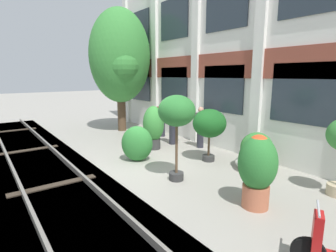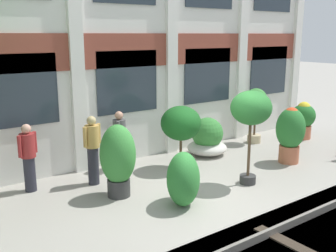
# 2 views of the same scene
# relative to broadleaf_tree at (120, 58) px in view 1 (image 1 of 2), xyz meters

# --- Properties ---
(ground_plane) EXTENTS (80.00, 80.00, 0.00)m
(ground_plane) POSITION_rel_broadleaf_tree_xyz_m (5.27, -1.67, -3.55)
(ground_plane) COLOR #9E998E
(apartment_facade) EXTENTS (15.04, 0.64, 8.87)m
(apartment_facade) POSITION_rel_broadleaf_tree_xyz_m (5.27, 1.74, 0.85)
(apartment_facade) COLOR silver
(apartment_facade) RESTS_ON ground
(rail_tracks) EXTENTS (22.68, 2.80, 0.43)m
(rail_tracks) POSITION_rel_broadleaf_tree_xyz_m (5.27, -4.49, -3.69)
(rail_tracks) COLOR #423F3A
(rail_tracks) RESTS_ON ground
(broadleaf_tree) EXTENTS (3.05, 2.91, 5.88)m
(broadleaf_tree) POSITION_rel_broadleaf_tree_xyz_m (0.00, 0.00, 0.00)
(broadleaf_tree) COLOR #4C3826
(broadleaf_tree) RESTS_ON ground
(potted_plant_low_pan) EXTENTS (0.96, 0.96, 2.27)m
(potted_plant_low_pan) POSITION_rel_broadleaf_tree_xyz_m (6.66, -1.76, -1.77)
(potted_plant_low_pan) COLOR #333333
(potted_plant_low_pan) RESTS_ON ground
(potted_plant_stone_basin) EXTENTS (0.80, 0.80, 1.57)m
(potted_plant_stone_basin) POSITION_rel_broadleaf_tree_xyz_m (8.80, -1.32, -2.66)
(potted_plant_stone_basin) COLOR #B76647
(potted_plant_stone_basin) RESTS_ON ground
(potted_plant_tall_urn) EXTENTS (1.07, 1.07, 1.70)m
(potted_plant_tall_urn) POSITION_rel_broadleaf_tree_xyz_m (6.03, 0.07, -2.34)
(potted_plant_tall_urn) COLOR #333333
(potted_plant_tall_urn) RESTS_ON ground
(potted_plant_wide_bowl) EXTENTS (1.19, 1.19, 1.12)m
(potted_plant_wide_bowl) POSITION_rel_broadleaf_tree_xyz_m (7.45, 0.60, -3.08)
(potted_plant_wide_bowl) COLOR beige
(potted_plant_wide_bowl) RESTS_ON ground
(potted_plant_fluted_column) EXTENTS (0.79, 0.79, 1.64)m
(potted_plant_fluted_column) POSITION_rel_broadleaf_tree_xyz_m (3.77, -0.58, -2.63)
(potted_plant_fluted_column) COLOR #333333
(potted_plant_fluted_column) RESTS_ON ground
(resident_by_doorway) EXTENTS (0.35, 0.45, 1.58)m
(resident_by_doorway) POSITION_rel_broadleaf_tree_xyz_m (4.68, 0.97, -2.71)
(resident_by_doorway) COLOR #282833
(resident_by_doorway) RESTS_ON ground
(resident_watching_tracks) EXTENTS (0.49, 0.34, 1.58)m
(resident_watching_tracks) POSITION_rel_broadleaf_tree_xyz_m (2.27, 0.88, -2.71)
(resident_watching_tracks) COLOR #282833
(resident_watching_tracks) RESTS_ON ground
(resident_near_plants) EXTENTS (0.51, 0.34, 1.67)m
(resident_near_plants) POSITION_rel_broadleaf_tree_xyz_m (3.64, 0.42, -2.66)
(resident_near_plants) COLOR #282833
(resident_near_plants) RESTS_ON ground
(topiary_hedge) EXTENTS (1.18, 1.23, 1.15)m
(topiary_hedge) POSITION_rel_broadleaf_tree_xyz_m (4.64, -1.79, -2.98)
(topiary_hedge) COLOR #2D7A33
(topiary_hedge) RESTS_ON ground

